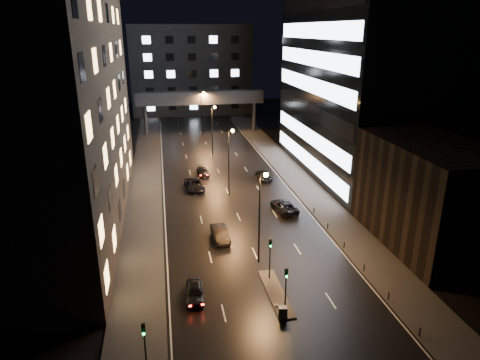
{
  "coord_description": "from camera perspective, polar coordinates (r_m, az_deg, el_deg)",
  "views": [
    {
      "loc": [
        -9.39,
        -31.4,
        23.68
      ],
      "look_at": [
        0.83,
        23.36,
        4.0
      ],
      "focal_mm": 32.0,
      "sensor_mm": 36.0,
      "label": 1
    }
  ],
  "objects": [
    {
      "name": "ground",
      "position": [
        75.81,
        -2.92,
        1.23
      ],
      "size": [
        160.0,
        160.0,
        0.0
      ],
      "primitive_type": "plane",
      "color": "black",
      "rests_on": "ground"
    },
    {
      "name": "sidewalk_left",
      "position": [
        70.54,
        -12.47,
        -0.57
      ],
      "size": [
        5.0,
        110.0,
        0.15
      ],
      "primitive_type": "cube",
      "color": "#383533",
      "rests_on": "ground"
    },
    {
      "name": "cone_a",
      "position": [
        40.19,
        4.81,
        -16.32
      ],
      "size": [
        0.55,
        0.55,
        0.46
      ],
      "primitive_type": "cone",
      "rotation": [
        0.0,
        0.0,
        -0.42
      ],
      "color": "orange",
      "rests_on": "ground"
    },
    {
      "name": "traffic_signal_near",
      "position": [
        42.5,
        4.03,
        -9.57
      ],
      "size": [
        0.28,
        0.34,
        4.4
      ],
      "color": "black",
      "rests_on": "median_island"
    },
    {
      "name": "building_left",
      "position": [
        57.05,
        -24.61,
        14.07
      ],
      "size": [
        15.0,
        48.0,
        40.0
      ],
      "primitive_type": "cube",
      "color": "#2D2319",
      "rests_on": "ground"
    },
    {
      "name": "skybridge",
      "position": [
        102.99,
        -5.31,
        10.81
      ],
      "size": [
        30.0,
        3.0,
        10.0
      ],
      "color": "#333335",
      "rests_on": "ground"
    },
    {
      "name": "streetlight_mid_b",
      "position": [
        81.8,
        -3.65,
        7.29
      ],
      "size": [
        1.45,
        0.5,
        10.15
      ],
      "color": "black",
      "rests_on": "ground"
    },
    {
      "name": "streetlight_mid_a",
      "position": [
        62.57,
        -1.38,
        3.51
      ],
      "size": [
        1.45,
        0.5,
        10.15
      ],
      "color": "black",
      "rests_on": "ground"
    },
    {
      "name": "building_far",
      "position": [
        130.23,
        -6.6,
        14.41
      ],
      "size": [
        34.0,
        14.0,
        25.0
      ],
      "primitive_type": "cube",
      "color": "#333335",
      "rests_on": "ground"
    },
    {
      "name": "car_toward_b",
      "position": [
        71.41,
        3.19,
        0.68
      ],
      "size": [
        2.13,
        5.04,
        1.45
      ],
      "primitive_type": "imported",
      "rotation": [
        0.0,
        0.0,
        3.16
      ],
      "color": "black",
      "rests_on": "ground"
    },
    {
      "name": "median_island",
      "position": [
        42.04,
        4.8,
        -14.79
      ],
      "size": [
        1.6,
        8.0,
        0.15
      ],
      "primitive_type": "cube",
      "color": "#383533",
      "rests_on": "ground"
    },
    {
      "name": "traffic_signal_far",
      "position": [
        37.97,
        6.15,
        -13.51
      ],
      "size": [
        0.28,
        0.34,
        4.4
      ],
      "color": "black",
      "rests_on": "median_island"
    },
    {
      "name": "building_right_glass",
      "position": [
        75.68,
        17.31,
        17.74
      ],
      "size": [
        20.0,
        36.0,
        45.0
      ],
      "primitive_type": "cube",
      "color": "black",
      "rests_on": "ground"
    },
    {
      "name": "sidewalk_right",
      "position": [
        73.8,
        7.27,
        0.64
      ],
      "size": [
        5.0,
        110.0,
        0.15
      ],
      "primitive_type": "cube",
      "color": "#383533",
      "rests_on": "ground"
    },
    {
      "name": "car_away_c",
      "position": [
        67.04,
        -6.07,
        -0.64
      ],
      "size": [
        3.09,
        5.78,
        1.55
      ],
      "primitive_type": "imported",
      "rotation": [
        0.0,
        0.0,
        0.1
      ],
      "color": "black",
      "rests_on": "ground"
    },
    {
      "name": "streetlight_near",
      "position": [
        44.04,
        2.82,
        -3.53
      ],
      "size": [
        1.45,
        0.5,
        10.15
      ],
      "color": "black",
      "rests_on": "ground"
    },
    {
      "name": "streetlight_far",
      "position": [
        101.33,
        -5.08,
        9.62
      ],
      "size": [
        1.45,
        0.5,
        10.15
      ],
      "color": "black",
      "rests_on": "ground"
    },
    {
      "name": "bollard_row",
      "position": [
        48.58,
        14.9,
        -9.83
      ],
      "size": [
        0.12,
        25.12,
        0.9
      ],
      "color": "black",
      "rests_on": "ground"
    },
    {
      "name": "car_away_d",
      "position": [
        73.51,
        -4.98,
        1.11
      ],
      "size": [
        2.08,
        4.52,
        1.28
      ],
      "primitive_type": "imported",
      "rotation": [
        0.0,
        0.0,
        0.07
      ],
      "color": "black",
      "rests_on": "ground"
    },
    {
      "name": "car_toward_a",
      "position": [
        59.13,
        5.89,
        -3.46
      ],
      "size": [
        3.19,
        5.76,
        1.53
      ],
      "primitive_type": "imported",
      "rotation": [
        0.0,
        0.0,
        3.27
      ],
      "color": "black",
      "rests_on": "ground"
    },
    {
      "name": "utility_cabinet",
      "position": [
        38.7,
        5.72,
        -17.12
      ],
      "size": [
        0.84,
        0.7,
        1.06
      ],
      "primitive_type": "cube",
      "rotation": [
        0.0,
        0.0,
        -0.19
      ],
      "color": "#535356",
      "rests_on": "median_island"
    },
    {
      "name": "car_away_a",
      "position": [
        41.15,
        -6.09,
        -14.62
      ],
      "size": [
        1.85,
        4.18,
        1.4
      ],
      "primitive_type": "imported",
      "rotation": [
        0.0,
        0.0,
        -0.05
      ],
      "color": "black",
      "rests_on": "ground"
    },
    {
      "name": "building_right_low",
      "position": [
        53.0,
        23.93,
        -1.78
      ],
      "size": [
        10.0,
        18.0,
        12.0
      ],
      "primitive_type": "cube",
      "color": "black",
      "rests_on": "ground"
    },
    {
      "name": "traffic_signal_corner",
      "position": [
        32.86,
        -12.61,
        -20.24
      ],
      "size": [
        0.28,
        0.34,
        4.4
      ],
      "color": "black",
      "rests_on": "ground"
    },
    {
      "name": "car_away_b",
      "position": [
        51.14,
        -2.67,
        -7.17
      ],
      "size": [
        1.94,
        4.81,
        1.55
      ],
      "primitive_type": "imported",
      "rotation": [
        0.0,
        0.0,
        0.06
      ],
      "color": "black",
      "rests_on": "ground"
    }
  ]
}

